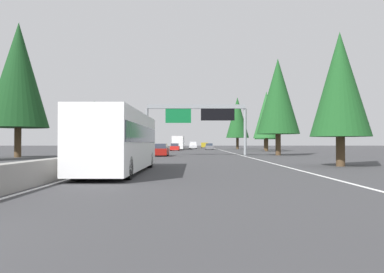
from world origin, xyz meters
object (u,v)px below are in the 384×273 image
(minivan_mid_right, at_px, (204,145))
(sedan_distant_a, at_px, (209,147))
(box_truck_distant_b, at_px, (179,143))
(bus_far_left, at_px, (120,140))
(conifer_right_foreground, at_px, (340,84))
(conifer_left_mid, at_px, (94,120))
(conifer_right_mid, at_px, (266,115))
(pickup_mid_center, at_px, (193,145))
(conifer_right_near, at_px, (278,96))
(sedan_mid_left, at_px, (160,150))
(sign_gantry_overhead, at_px, (197,115))
(conifer_right_far, at_px, (265,120))
(sedan_far_center, at_px, (175,147))
(conifer_left_near, at_px, (18,75))
(conifer_right_distant, at_px, (237,118))
(bus_near_center, at_px, (178,142))

(minivan_mid_right, xyz_separation_m, sedan_distant_a, (-28.53, -0.35, -0.27))
(sedan_distant_a, bearing_deg, box_truck_distant_b, 25.15)
(bus_far_left, xyz_separation_m, minivan_mid_right, (98.95, -7.21, -0.77))
(box_truck_distant_b, bearing_deg, minivan_mid_right, -30.91)
(conifer_right_foreground, bearing_deg, conifer_left_mid, 31.10)
(bus_far_left, relative_size, sedan_distant_a, 2.61)
(conifer_right_mid, bearing_deg, conifer_right_foreground, 175.15)
(conifer_right_foreground, bearing_deg, minivan_mid_right, 3.90)
(pickup_mid_center, distance_m, conifer_right_near, 55.93)
(sedan_mid_left, bearing_deg, pickup_mid_center, -3.76)
(sign_gantry_overhead, height_order, conifer_right_far, conifer_right_far)
(sign_gantry_overhead, relative_size, sedan_far_center, 2.88)
(conifer_left_near, bearing_deg, conifer_left_mid, 0.13)
(bus_far_left, height_order, conifer_left_mid, conifer_left_mid)
(conifer_right_far, bearing_deg, sedan_distant_a, 66.95)
(conifer_right_foreground, xyz_separation_m, conifer_left_mid, (47.52, 28.67, 0.42))
(sedan_far_center, distance_m, sedan_distant_a, 15.55)
(conifer_right_distant, bearing_deg, conifer_right_foreground, 178.95)
(conifer_left_near, bearing_deg, bus_near_center, -17.41)
(sedan_far_center, height_order, sedan_distant_a, same)
(sedan_mid_left, relative_size, sedan_far_center, 1.00)
(sedan_mid_left, height_order, sedan_distant_a, same)
(box_truck_distant_b, bearing_deg, sedan_mid_left, -179.96)
(sedan_far_center, bearing_deg, sedan_distant_a, -28.58)
(bus_far_left, height_order, conifer_right_distant, conifer_right_distant)
(conifer_left_near, bearing_deg, conifer_right_far, -38.16)
(bus_near_center, bearing_deg, box_truck_distant_b, 1.32)
(conifer_right_far, bearing_deg, bus_far_left, 163.05)
(bus_near_center, xyz_separation_m, conifer_right_foreground, (-64.34, -13.30, 3.72))
(minivan_mid_right, relative_size, conifer_right_foreground, 0.56)
(conifer_right_foreground, bearing_deg, sedan_distant_a, 5.29)
(sedan_far_center, bearing_deg, conifer_right_distant, -37.92)
(sign_gantry_overhead, distance_m, box_truck_distant_b, 59.27)
(pickup_mid_center, bearing_deg, conifer_right_foreground, -172.71)
(sign_gantry_overhead, height_order, sedan_far_center, sign_gantry_overhead)
(sedan_mid_left, xyz_separation_m, box_truck_distant_b, (61.79, 0.04, 0.93))
(sedan_far_center, xyz_separation_m, conifer_left_near, (-35.94, 15.12, 8.18))
(minivan_mid_right, bearing_deg, bus_far_left, 175.83)
(pickup_mid_center, distance_m, bus_near_center, 13.37)
(conifer_left_near, height_order, conifer_left_mid, conifer_left_near)
(sign_gantry_overhead, relative_size, conifer_right_foreground, 1.42)
(bus_far_left, height_order, sedan_distant_a, bus_far_left)
(conifer_right_distant, bearing_deg, conifer_right_near, 179.54)
(bus_far_left, distance_m, conifer_left_mid, 55.02)
(pickup_mid_center, relative_size, conifer_right_near, 0.46)
(sign_gantry_overhead, xyz_separation_m, conifer_left_mid, (25.02, 19.42, 0.80))
(sedan_mid_left, bearing_deg, conifer_left_near, 105.43)
(bus_far_left, relative_size, box_truck_distant_b, 1.35)
(sedan_distant_a, height_order, box_truck_distant_b, box_truck_distant_b)
(box_truck_distant_b, distance_m, conifer_right_distant, 19.64)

